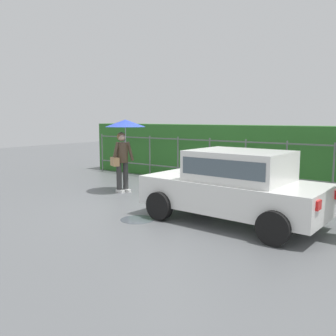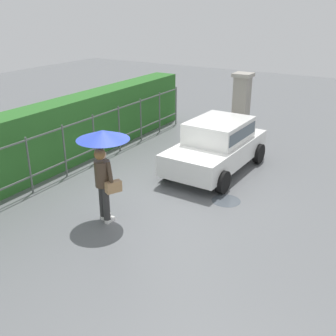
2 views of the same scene
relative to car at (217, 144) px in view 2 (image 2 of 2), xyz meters
name	(u,v)px [view 2 (image 2 of 2)]	position (x,y,z in m)	size (l,w,h in m)	color
ground_plane	(176,191)	(-1.85, 0.28, -0.80)	(40.00, 40.00, 0.00)	slate
car	(217,144)	(0.00, 0.00, 0.00)	(3.79, 1.97, 1.48)	white
pedestrian	(103,152)	(-3.93, 0.89, 0.81)	(1.14, 1.14, 2.08)	#333333
gate_pillar	(241,108)	(2.60, 0.32, 0.44)	(0.60, 0.60, 2.42)	gray
fence_section	(80,142)	(-1.99, 3.41, 0.02)	(11.18, 0.05, 1.50)	#59605B
hedge_row	(60,134)	(-1.99, 4.18, 0.15)	(12.13, 0.90, 1.90)	#2D6B28
puddle_near	(226,201)	(-1.72, -1.06, -0.80)	(0.72, 0.72, 0.00)	#4C545B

